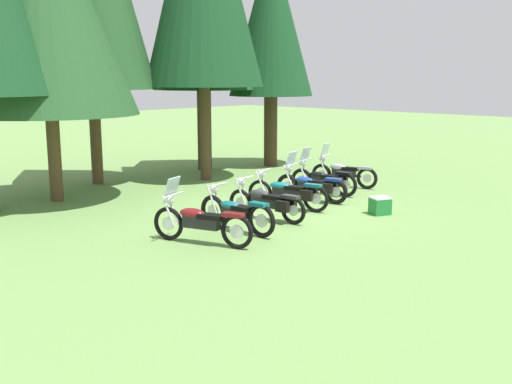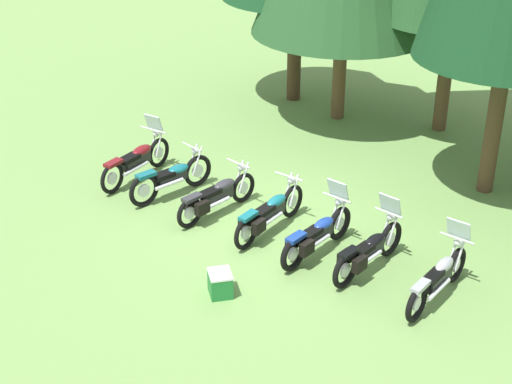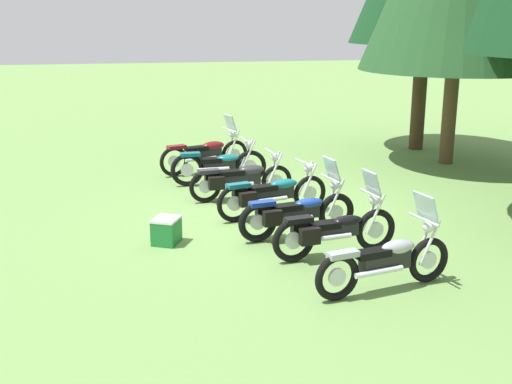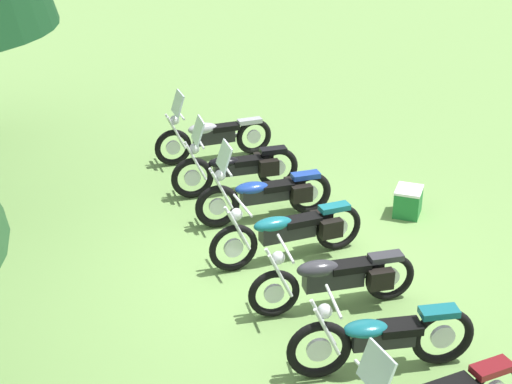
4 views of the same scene
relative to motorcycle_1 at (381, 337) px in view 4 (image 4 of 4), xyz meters
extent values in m
plane|color=#6B934C|center=(2.49, 0.67, -0.46)|extent=(80.00, 80.00, 0.00)
cube|color=maroon|center=(-0.96, -0.89, 0.25)|extent=(0.34, 0.48, 0.08)
cylinder|color=silver|center=(-1.41, 0.44, 0.54)|extent=(0.74, 0.28, 0.04)
cube|color=silver|center=(-1.42, 0.46, 0.72)|extent=(0.47, 0.28, 0.39)
torus|color=black|center=(-0.04, 0.72, -0.08)|extent=(0.15, 0.75, 0.75)
cylinder|color=silver|center=(-0.04, 0.72, -0.08)|extent=(0.07, 0.29, 0.29)
torus|color=black|center=(0.04, -0.74, -0.08)|extent=(0.15, 0.75, 0.75)
cylinder|color=silver|center=(0.04, -0.74, -0.08)|extent=(0.07, 0.29, 0.29)
cube|color=black|center=(0.00, -0.01, 0.01)|extent=(0.27, 0.73, 0.21)
ellipsoid|color=#14606B|center=(-0.01, 0.19, 0.14)|extent=(0.32, 0.53, 0.16)
cube|color=black|center=(0.01, -0.21, 0.11)|extent=(0.30, 0.50, 0.10)
cube|color=#14606B|center=(0.03, -0.66, 0.27)|extent=(0.24, 0.45, 0.08)
cylinder|color=silver|center=(-0.13, 0.65, 0.22)|extent=(0.06, 0.34, 0.65)
cylinder|color=silver|center=(0.05, 0.66, 0.22)|extent=(0.06, 0.34, 0.65)
cylinder|color=silver|center=(-0.03, 0.58, 0.55)|extent=(0.65, 0.07, 0.04)
sphere|color=silver|center=(-0.04, 0.67, 0.43)|extent=(0.18, 0.18, 0.17)
cylinder|color=silver|center=(0.15, -0.16, -0.06)|extent=(0.12, 0.73, 0.08)
torus|color=black|center=(1.20, 1.06, -0.12)|extent=(0.18, 0.68, 0.67)
cylinder|color=silver|center=(1.20, 1.06, -0.12)|extent=(0.08, 0.26, 0.26)
torus|color=black|center=(1.41, -0.49, -0.12)|extent=(0.18, 0.68, 0.67)
cylinder|color=silver|center=(1.41, -0.49, -0.12)|extent=(0.08, 0.26, 0.26)
cube|color=black|center=(1.31, 0.29, 0.00)|extent=(0.31, 0.79, 0.27)
ellipsoid|color=#2D2D33|center=(1.28, 0.50, 0.16)|extent=(0.33, 0.58, 0.21)
cube|color=black|center=(1.33, 0.07, 0.13)|extent=(0.31, 0.54, 0.10)
cube|color=#2D2D33|center=(1.40, -0.41, 0.20)|extent=(0.25, 0.46, 0.08)
cylinder|color=silver|center=(1.13, 0.99, 0.18)|extent=(0.09, 0.34, 0.65)
cylinder|color=silver|center=(1.29, 1.01, 0.18)|extent=(0.09, 0.34, 0.65)
cylinder|color=silver|center=(1.22, 0.92, 0.51)|extent=(0.69, 0.13, 0.04)
sphere|color=silver|center=(1.21, 1.01, 0.39)|extent=(0.19, 0.19, 0.17)
cylinder|color=silver|center=(1.46, 0.13, -0.10)|extent=(0.18, 0.78, 0.08)
cube|color=black|center=(1.22, -0.31, -0.02)|extent=(0.18, 0.34, 0.26)
cube|color=black|center=(1.55, -0.27, -0.02)|extent=(0.18, 0.34, 0.26)
torus|color=black|center=(2.36, 1.47, -0.10)|extent=(0.27, 0.71, 0.71)
cylinder|color=silver|center=(2.36, 1.47, -0.10)|extent=(0.12, 0.28, 0.28)
torus|color=black|center=(2.78, -0.09, -0.10)|extent=(0.27, 0.71, 0.71)
cylinder|color=silver|center=(2.78, -0.09, -0.10)|extent=(0.12, 0.28, 0.28)
cube|color=black|center=(2.57, 0.69, 0.01)|extent=(0.40, 0.83, 0.24)
ellipsoid|color=#14606B|center=(2.51, 0.90, 0.16)|extent=(0.39, 0.62, 0.19)
cube|color=black|center=(2.63, 0.47, 0.13)|extent=(0.37, 0.58, 0.10)
cube|color=#14606B|center=(2.76, -0.02, 0.24)|extent=(0.29, 0.47, 0.08)
cylinder|color=silver|center=(2.31, 1.39, 0.20)|extent=(0.13, 0.34, 0.65)
cylinder|color=silver|center=(2.45, 1.43, 0.20)|extent=(0.13, 0.34, 0.65)
cylinder|color=silver|center=(2.40, 1.33, 0.53)|extent=(0.67, 0.21, 0.04)
sphere|color=silver|center=(2.38, 1.42, 0.41)|extent=(0.21, 0.21, 0.17)
cylinder|color=silver|center=(2.74, 0.55, -0.08)|extent=(0.28, 0.79, 0.08)
cube|color=black|center=(2.57, 0.06, 0.00)|extent=(0.22, 0.35, 0.26)
cube|color=black|center=(2.88, 0.14, 0.00)|extent=(0.22, 0.35, 0.26)
torus|color=black|center=(3.65, 1.60, -0.11)|extent=(0.25, 0.71, 0.70)
cylinder|color=silver|center=(3.65, 1.60, -0.11)|extent=(0.10, 0.27, 0.26)
torus|color=black|center=(3.94, 0.12, -0.11)|extent=(0.25, 0.71, 0.70)
cylinder|color=silver|center=(3.94, 0.12, -0.11)|extent=(0.10, 0.27, 0.26)
cube|color=black|center=(3.79, 0.86, -0.01)|extent=(0.35, 0.77, 0.22)
ellipsoid|color=navy|center=(3.76, 1.06, 0.13)|extent=(0.36, 0.57, 0.17)
cube|color=black|center=(3.83, 0.66, 0.10)|extent=(0.33, 0.53, 0.10)
cube|color=navy|center=(3.92, 0.20, 0.22)|extent=(0.27, 0.47, 0.08)
cylinder|color=silver|center=(3.59, 1.52, 0.19)|extent=(0.11, 0.34, 0.65)
cylinder|color=silver|center=(3.74, 1.55, 0.19)|extent=(0.11, 0.34, 0.65)
cylinder|color=silver|center=(3.68, 1.46, 0.53)|extent=(0.65, 0.16, 0.04)
sphere|color=silver|center=(3.66, 1.55, 0.41)|extent=(0.20, 0.20, 0.17)
cylinder|color=silver|center=(3.95, 0.72, -0.09)|extent=(0.22, 0.75, 0.08)
cube|color=silver|center=(3.67, 1.48, 0.71)|extent=(0.46, 0.23, 0.39)
cube|color=black|center=(3.74, 0.29, -0.01)|extent=(0.20, 0.34, 0.26)
cube|color=black|center=(4.06, 0.35, -0.01)|extent=(0.20, 0.34, 0.26)
torus|color=black|center=(4.71, 1.93, -0.10)|extent=(0.22, 0.72, 0.71)
cylinder|color=silver|center=(4.71, 1.93, -0.10)|extent=(0.09, 0.28, 0.27)
torus|color=black|center=(4.94, 0.49, -0.10)|extent=(0.22, 0.72, 0.71)
cylinder|color=silver|center=(4.94, 0.49, -0.10)|extent=(0.09, 0.28, 0.27)
cube|color=black|center=(4.83, 1.21, -0.01)|extent=(0.32, 0.75, 0.21)
ellipsoid|color=black|center=(4.79, 1.41, 0.12)|extent=(0.34, 0.55, 0.16)
cube|color=black|center=(4.86, 1.02, 0.09)|extent=(0.32, 0.51, 0.10)
cube|color=black|center=(4.93, 0.57, 0.23)|extent=(0.26, 0.47, 0.08)
cylinder|color=silver|center=(4.64, 1.86, 0.20)|extent=(0.10, 0.34, 0.65)
cylinder|color=silver|center=(4.79, 1.89, 0.20)|extent=(0.10, 0.34, 0.65)
cylinder|color=silver|center=(4.73, 1.79, 0.53)|extent=(0.62, 0.14, 0.04)
sphere|color=silver|center=(4.72, 1.88, 0.41)|extent=(0.20, 0.20, 0.17)
cylinder|color=silver|center=(4.98, 1.08, -0.08)|extent=(0.20, 0.73, 0.08)
cube|color=silver|center=(4.73, 1.81, 0.71)|extent=(0.46, 0.22, 0.39)
cube|color=black|center=(4.75, 0.66, 0.00)|extent=(0.19, 0.34, 0.26)
cube|color=black|center=(5.07, 0.72, 0.00)|extent=(0.19, 0.34, 0.26)
torus|color=black|center=(6.07, 2.22, -0.12)|extent=(0.26, 0.68, 0.67)
cylinder|color=silver|center=(6.07, 2.22, -0.12)|extent=(0.11, 0.26, 0.26)
torus|color=black|center=(6.42, 0.73, -0.12)|extent=(0.26, 0.68, 0.67)
cylinder|color=silver|center=(6.42, 0.73, -0.12)|extent=(0.11, 0.26, 0.26)
cube|color=black|center=(6.24, 1.48, 0.00)|extent=(0.35, 0.78, 0.27)
ellipsoid|color=#9EA0A8|center=(6.19, 1.68, 0.17)|extent=(0.35, 0.58, 0.21)
cube|color=black|center=(6.29, 1.27, 0.14)|extent=(0.32, 0.54, 0.10)
cube|color=#9EA0A8|center=(6.40, 0.81, 0.20)|extent=(0.26, 0.47, 0.08)
cylinder|color=silver|center=(6.01, 2.14, 0.18)|extent=(0.12, 0.34, 0.65)
cylinder|color=silver|center=(6.15, 2.18, 0.18)|extent=(0.12, 0.34, 0.65)
cylinder|color=silver|center=(6.10, 2.08, 0.52)|extent=(0.65, 0.19, 0.04)
sphere|color=silver|center=(6.08, 2.17, 0.40)|extent=(0.20, 0.20, 0.17)
cylinder|color=silver|center=(6.39, 1.34, -0.10)|extent=(0.25, 0.75, 0.08)
cube|color=silver|center=(6.09, 2.10, 0.70)|extent=(0.46, 0.25, 0.39)
cube|color=#1E7233|center=(3.72, -1.41, -0.25)|extent=(0.58, 0.55, 0.41)
cube|color=silver|center=(3.72, -1.41, -0.03)|extent=(0.59, 0.56, 0.04)
camera|label=1|loc=(-9.20, -9.30, 3.00)|focal=42.13mm
camera|label=2|loc=(13.11, -8.10, 7.65)|focal=54.50mm
camera|label=3|loc=(14.13, -1.86, 3.32)|focal=45.24mm
camera|label=4|loc=(-7.21, 2.25, 5.47)|focal=56.38mm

